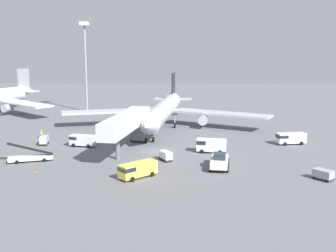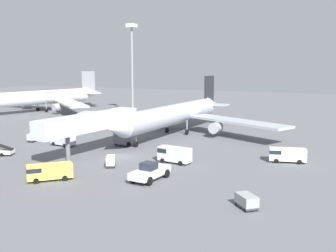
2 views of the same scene
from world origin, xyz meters
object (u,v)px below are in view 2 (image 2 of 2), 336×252
Objects in this scene: airplane_at_gate at (176,114)px; baggage_cart_near_left at (34,137)px; service_van_outer_left at (174,154)px; airplane_background at (40,98)px; jet_bridge at (94,123)px; ground_crew_worker_foreground at (42,131)px; service_van_mid_left at (62,139)px; apron_light_mast at (132,52)px; pushback_tug at (150,172)px; service_van_near_center at (286,154)px; baggage_cart_mid_right at (111,161)px; baggage_cart_rear_left at (247,201)px; service_van_far_right at (48,171)px.

airplane_at_gate is 16.35× the size of baggage_cart_near_left.
airplane_background is at bearing 145.02° from service_van_outer_left.
jet_bridge reaches higher than service_van_outer_left.
service_van_outer_left is 0.11× the size of airplane_background.
ground_crew_worker_foreground is at bearing 163.01° from service_van_outer_left.
apron_light_mast is (-9.16, 43.64, 16.29)m from service_van_mid_left.
jet_bridge is 10.06m from service_van_mid_left.
baggage_cart_near_left is at bearing -51.17° from airplane_background.
pushback_tug reaches higher than service_van_near_center.
airplane_background is (-61.40, 52.05, 3.11)m from pushback_tug.
service_van_mid_left is 38.49m from service_van_near_center.
service_van_outer_left is (8.97, -22.80, -2.80)m from airplane_at_gate.
service_van_outer_left is 16.80m from service_van_near_center.
baggage_cart_mid_right is at bearing -30.93° from service_van_mid_left.
jet_bridge is at bearing 137.41° from baggage_cart_mid_right.
service_van_outer_left is (14.30, -0.74, -3.64)m from jet_bridge.
jet_bridge is at bearing -26.68° from ground_crew_worker_foreground.
baggage_cart_near_left is at bearing 170.67° from service_van_outer_left.
airplane_background reaches higher than baggage_cart_rear_left.
pushback_tug is at bearing -34.54° from jet_bridge.
baggage_cart_rear_left is at bearing -92.76° from service_van_near_center.
apron_light_mast reaches higher than jet_bridge.
pushback_tug is 1.25× the size of service_van_outer_left.
pushback_tug is at bearing -85.71° from service_van_outer_left.
service_van_near_center reaches higher than baggage_cart_near_left.
service_van_mid_left is 0.95× the size of service_van_outer_left.
service_van_far_right is (-2.04, -37.58, -2.94)m from airplane_at_gate.
airplane_background is (-37.59, 38.64, 3.00)m from service_van_mid_left.
service_van_mid_left is at bearing -9.12° from baggage_cart_near_left.
apron_light_mast is at bearing 115.07° from baggage_cart_mid_right.
service_van_near_center is at bearing 48.81° from pushback_tug.
jet_bridge reaches higher than pushback_tug.
service_van_near_center reaches higher than service_van_far_right.
airplane_at_gate is 55.32m from airplane_background.
airplane_background is (-75.95, 35.43, 2.99)m from service_van_near_center.
ground_crew_worker_foreground is at bearing 148.40° from baggage_cart_mid_right.
service_van_mid_left is 1.71× the size of baggage_cart_rear_left.
service_van_far_right is at bearing -45.37° from baggage_cart_near_left.
apron_light_mast is at bearing 126.72° from baggage_cart_rear_left.
ground_crew_worker_foreground is 0.07× the size of apron_light_mast.
airplane_background is at bearing 130.96° from service_van_far_right.
service_van_outer_left is 0.93× the size of service_van_near_center.
apron_light_mast is (-32.98, 57.06, 16.39)m from pushback_tug.
jet_bridge is 32.76m from baggage_cart_rear_left.
service_van_outer_left is at bearing -9.33° from baggage_cart_near_left.
baggage_cart_rear_left is (28.51, -15.57, -4.19)m from jet_bridge.
apron_light_mast reaches higher than service_van_near_center.
service_van_near_center is (14.54, 16.62, 0.11)m from pushback_tug.
airplane_at_gate reaches higher than baggage_cart_mid_right.
service_van_outer_left reaches higher than pushback_tug.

